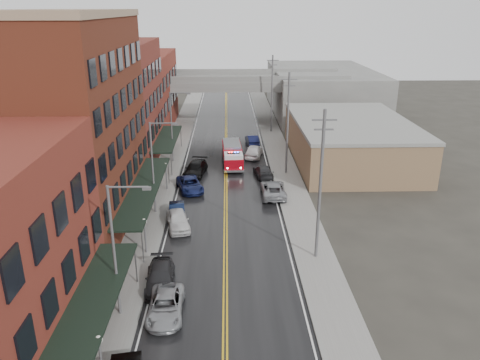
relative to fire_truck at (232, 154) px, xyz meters
name	(u,v)px	position (x,y,z in m)	size (l,w,h in m)	color
road	(226,190)	(-0.82, -8.38, -1.44)	(11.00, 160.00, 0.02)	black
sidewalk_left	(159,190)	(-8.12, -8.38, -1.38)	(3.00, 160.00, 0.15)	slate
sidewalk_right	(292,188)	(6.48, -8.38, -1.38)	(3.00, 160.00, 0.15)	slate
curb_left	(174,190)	(-6.47, -8.38, -1.38)	(0.30, 160.00, 0.15)	gray
curb_right	(277,189)	(4.83, -8.38, -1.38)	(0.30, 160.00, 0.15)	gray
brick_building_b	(74,125)	(-14.12, -15.38, 7.55)	(9.00, 20.00, 18.00)	#532316
brick_building_c	(118,104)	(-14.12, 2.12, 6.05)	(9.00, 15.00, 15.00)	maroon
brick_building_far	(143,92)	(-14.12, 19.62, 4.55)	(9.00, 20.00, 12.00)	maroon
tan_building	(350,142)	(15.18, 1.62, 1.05)	(14.00, 22.00, 5.00)	#93724F
right_far_block	(322,91)	(17.18, 31.62, 2.55)	(18.00, 30.00, 8.00)	slate
awning_0	(88,314)	(-8.31, -34.38, 1.54)	(2.60, 16.00, 3.09)	black
awning_1	(145,188)	(-8.31, -15.38, 1.54)	(2.60, 18.00, 3.09)	black
awning_2	(167,139)	(-8.31, 2.12, 1.53)	(2.60, 13.00, 3.09)	black
globe_lamp_0	(100,349)	(-7.22, -36.38, 0.86)	(0.44, 0.44, 3.12)	#59595B
globe_lamp_1	(145,228)	(-7.22, -22.38, 0.86)	(0.44, 0.44, 3.12)	#59595B
globe_lamp_2	(166,170)	(-7.22, -8.38, 0.86)	(0.44, 0.44, 3.12)	#59595B
street_lamp_0	(117,244)	(-7.36, -30.38, 3.73)	(2.64, 0.22, 9.00)	#59595B
street_lamp_1	(155,162)	(-7.36, -14.38, 3.73)	(2.64, 0.22, 9.00)	#59595B
street_lamp_2	(173,123)	(-7.36, 1.62, 3.73)	(2.64, 0.22, 9.00)	#59595B
utility_pole_0	(320,184)	(6.38, -23.38, 4.86)	(1.80, 0.24, 12.00)	#59595B
utility_pole_1	(288,122)	(6.38, -3.38, 4.86)	(1.80, 0.24, 12.00)	#59595B
utility_pole_2	(272,93)	(6.38, 16.62, 4.86)	(1.80, 0.24, 12.00)	#59595B
overpass	(226,88)	(-0.82, 23.62, 4.53)	(40.00, 10.00, 7.50)	slate
fire_truck	(232,154)	(0.00, 0.00, 0.00)	(3.23, 7.44, 2.68)	#9D0713
parked_car_left_2	(166,306)	(-4.66, -30.42, -0.78)	(2.22, 4.83, 1.34)	gray
parked_car_left_3	(160,277)	(-5.45, -27.08, -0.74)	(1.99, 4.89, 1.42)	#232325
parked_car_left_4	(178,220)	(-5.13, -17.65, -0.66)	(1.87, 4.64, 1.58)	silver
parked_car_left_5	(177,212)	(-5.41, -15.58, -0.78)	(1.42, 4.06, 1.34)	#0E1833
parked_car_left_6	(190,184)	(-4.71, -8.50, -0.75)	(2.33, 5.05, 1.40)	navy
parked_car_left_7	(195,169)	(-4.42, -3.58, -0.66)	(2.21, 5.44, 1.58)	black
parked_car_right_0	(273,189)	(4.18, -10.32, -0.70)	(2.50, 5.42, 1.51)	gray
parked_car_right_1	(263,171)	(3.58, -4.18, -0.79)	(1.85, 4.56, 1.32)	#27272A
parked_car_right_2	(254,151)	(2.90, 3.42, -0.62)	(1.97, 4.90, 1.67)	silver
parked_car_right_3	(252,140)	(2.98, 9.42, -0.73)	(1.52, 4.37, 1.44)	#0E1234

